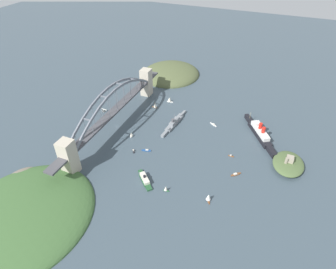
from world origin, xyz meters
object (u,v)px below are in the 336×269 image
Objects in this scene: small_boat_1 at (209,197)px; small_boat_4 at (131,135)px; small_boat_5 at (213,125)px; small_boat_6 at (236,174)px; small_boat_7 at (155,105)px; harbor_arch_bridge at (114,111)px; seaplane_taxiing_near_bridge at (104,110)px; small_boat_8 at (133,151)px; small_boat_3 at (169,100)px; ocean_liner at (260,133)px; fort_island_mid_harbor at (288,164)px; naval_cruiser at (174,123)px; small_boat_2 at (166,189)px; small_boat_9 at (147,150)px; harbor_ferry_steamer at (145,179)px; small_boat_0 at (231,156)px.

small_boat_1 is 141.33m from small_boat_4.
small_boat_6 is (85.90, 49.77, 0.00)m from small_boat_5.
small_boat_7 is at bearing -138.63° from small_boat_1.
harbor_arch_bridge reaches higher than small_boat_5.
seaplane_taxiing_near_bridge is 0.91× the size of small_boat_5.
seaplane_taxiing_near_bridge is 107.51m from small_boat_8.
small_boat_6 is (120.33, 131.69, -3.69)m from small_boat_3.
small_boat_3 is (-35.86, -145.70, -0.93)m from ocean_liner.
ocean_liner reaches higher than fort_island_mid_harbor.
small_boat_4 reaches higher than small_boat_5.
small_boat_4 is 0.72× the size of small_boat_6.
harbor_arch_bridge reaches higher than small_boat_7.
small_boat_5 is at bearing -115.05° from fort_island_mid_harbor.
small_boat_8 is (93.17, -141.54, -4.57)m from ocean_liner.
naval_cruiser is 111.18m from seaplane_taxiing_near_bridge.
small_boat_8 is at bearing -75.70° from fort_island_mid_harbor.
small_boat_1 is (78.45, 157.25, -20.19)m from harbor_arch_bridge.
harbor_arch_bridge is 75.02m from small_boat_7.
naval_cruiser is at bearing -162.42° from small_boat_2.
small_boat_6 is 0.88× the size of small_boat_9.
small_boat_7 is (-65.51, 30.47, -20.17)m from harbor_arch_bridge.
small_boat_5 is (-29.25, 163.12, -1.14)m from seaplane_taxiing_near_bridge.
small_boat_8 is at bearing -86.10° from small_boat_6.
small_boat_4 is 145.35m from small_boat_6.
seaplane_taxiing_near_bridge reaches higher than small_boat_8.
small_boat_9 is (97.67, 32.73, -3.89)m from small_boat_7.
small_boat_4 reaches higher than small_boat_9.
small_boat_3 is 0.99× the size of small_boat_6.
small_boat_7 is (-144.62, -53.59, 2.37)m from harbor_ferry_steamer.
small_boat_0 is at bearing 147.44° from small_boat_2.
small_boat_6 is (65.53, 102.08, -2.13)m from naval_cruiser.
small_boat_7 is (-39.55, 67.39, 2.83)m from seaplane_taxiing_near_bridge.
small_boat_5 is (-1.43, -63.77, -4.62)m from ocean_liner.
small_boat_1 is 0.96× the size of small_boat_6.
naval_cruiser reaches higher than small_boat_1.
small_boat_7 reaches higher than seaplane_taxiing_near_bridge.
harbor_ferry_steamer is 2.67× the size of seaplane_taxiing_near_bridge.
small_boat_3 is (-54.80, -29.61, 1.55)m from naval_cruiser.
naval_cruiser is (-34.84, 73.89, -22.00)m from harbor_arch_bridge.
small_boat_9 is (85.94, -126.77, -4.55)m from ocean_liner.
small_boat_1 is 0.89× the size of small_boat_5.
harbor_ferry_steamer is at bearing 13.27° from small_boat_3.
small_boat_8 is at bearing -56.64° from ocean_liner.
ocean_liner is 1.73× the size of fort_island_mid_harbor.
fort_island_mid_harbor reaches higher than small_boat_9.
small_boat_6 is at bearing 158.60° from small_boat_1.
small_boat_9 reaches higher than small_boat_0.
small_boat_0 is 0.68× the size of small_boat_7.
small_boat_4 is 0.63× the size of small_boat_9.
small_boat_4 is (-64.75, -125.61, -1.23)m from small_boat_1.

